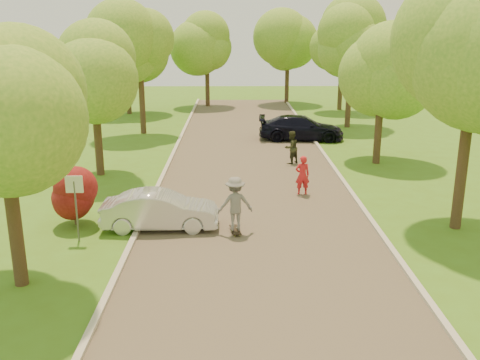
{
  "coord_description": "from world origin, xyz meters",
  "views": [
    {
      "loc": [
        -0.82,
        -12.07,
        6.67
      ],
      "look_at": [
        -0.57,
        6.5,
        1.3
      ],
      "focal_mm": 40.0,
      "sensor_mm": 36.0,
      "label": 1
    }
  ],
  "objects_px": {
    "dark_sedan": "(301,128)",
    "skateboarder": "(235,204)",
    "street_sign": "(75,195)",
    "silver_sedan": "(160,210)",
    "person_striped": "(302,175)",
    "longboard": "(235,230)",
    "person_olive": "(291,147)"
  },
  "relations": [
    {
      "from": "silver_sedan",
      "to": "person_striped",
      "type": "height_order",
      "value": "person_striped"
    },
    {
      "from": "silver_sedan",
      "to": "person_striped",
      "type": "relative_size",
      "value": 2.42
    },
    {
      "from": "skateboarder",
      "to": "person_olive",
      "type": "height_order",
      "value": "skateboarder"
    },
    {
      "from": "longboard",
      "to": "skateboarder",
      "type": "height_order",
      "value": "skateboarder"
    },
    {
      "from": "longboard",
      "to": "person_olive",
      "type": "height_order",
      "value": "person_olive"
    },
    {
      "from": "person_striped",
      "to": "skateboarder",
      "type": "bearing_deg",
      "value": 51.08
    },
    {
      "from": "person_striped",
      "to": "dark_sedan",
      "type": "bearing_deg",
      "value": -102.39
    },
    {
      "from": "person_striped",
      "to": "person_olive",
      "type": "xyz_separation_m",
      "value": [
        0.08,
        5.1,
        0.02
      ]
    },
    {
      "from": "dark_sedan",
      "to": "person_striped",
      "type": "height_order",
      "value": "person_striped"
    },
    {
      "from": "longboard",
      "to": "person_striped",
      "type": "xyz_separation_m",
      "value": [
        2.76,
        4.2,
        0.71
      ]
    },
    {
      "from": "dark_sedan",
      "to": "person_olive",
      "type": "distance_m",
      "value": 5.98
    },
    {
      "from": "dark_sedan",
      "to": "person_olive",
      "type": "xyz_separation_m",
      "value": [
        -1.22,
        -5.86,
        0.1
      ]
    },
    {
      "from": "skateboarder",
      "to": "dark_sedan",
      "type": "bearing_deg",
      "value": -115.13
    },
    {
      "from": "dark_sedan",
      "to": "person_striped",
      "type": "xyz_separation_m",
      "value": [
        -1.3,
        -10.95,
        0.08
      ]
    },
    {
      "from": "street_sign",
      "to": "silver_sedan",
      "type": "height_order",
      "value": "street_sign"
    },
    {
      "from": "street_sign",
      "to": "longboard",
      "type": "height_order",
      "value": "street_sign"
    },
    {
      "from": "dark_sedan",
      "to": "skateboarder",
      "type": "xyz_separation_m",
      "value": [
        -4.06,
        -15.15,
        0.29
      ]
    },
    {
      "from": "silver_sedan",
      "to": "person_olive",
      "type": "distance_m",
      "value": 10.35
    },
    {
      "from": "street_sign",
      "to": "person_striped",
      "type": "distance_m",
      "value": 9.2
    },
    {
      "from": "longboard",
      "to": "skateboarder",
      "type": "xyz_separation_m",
      "value": [
        0.0,
        -0.0,
        0.93
      ]
    },
    {
      "from": "dark_sedan",
      "to": "person_striped",
      "type": "bearing_deg",
      "value": 177.18
    },
    {
      "from": "street_sign",
      "to": "silver_sedan",
      "type": "relative_size",
      "value": 0.55
    },
    {
      "from": "silver_sedan",
      "to": "person_striped",
      "type": "xyz_separation_m",
      "value": [
        5.3,
        3.75,
        0.17
      ]
    },
    {
      "from": "longboard",
      "to": "skateboarder",
      "type": "distance_m",
      "value": 0.93
    },
    {
      "from": "person_striped",
      "to": "silver_sedan",
      "type": "bearing_deg",
      "value": 29.64
    },
    {
      "from": "longboard",
      "to": "person_olive",
      "type": "distance_m",
      "value": 9.74
    },
    {
      "from": "silver_sedan",
      "to": "person_olive",
      "type": "relative_size",
      "value": 2.36
    },
    {
      "from": "street_sign",
      "to": "person_olive",
      "type": "bearing_deg",
      "value": 51.55
    },
    {
      "from": "longboard",
      "to": "person_olive",
      "type": "bearing_deg",
      "value": -117.09
    },
    {
      "from": "dark_sedan",
      "to": "person_striped",
      "type": "distance_m",
      "value": 11.03
    },
    {
      "from": "longboard",
      "to": "person_olive",
      "type": "xyz_separation_m",
      "value": [
        2.83,
        9.29,
        0.73
      ]
    },
    {
      "from": "dark_sedan",
      "to": "silver_sedan",
      "type": "bearing_deg",
      "value": 159.77
    }
  ]
}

